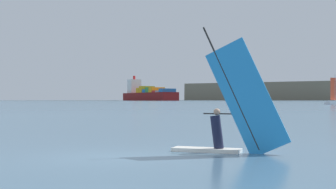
% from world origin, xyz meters
% --- Properties ---
extents(ground_plane, '(4000.00, 4000.00, 0.00)m').
position_xyz_m(ground_plane, '(0.00, 0.00, 0.00)').
color(ground_plane, '#476B84').
extents(windsurfer, '(3.81, 0.69, 4.24)m').
position_xyz_m(windsurfer, '(2.89, 2.45, 0.99)').
color(windsurfer, white).
rests_on(windsurfer, ground_plane).
extents(cargo_ship, '(127.79, 117.87, 40.72)m').
position_xyz_m(cargo_ship, '(-284.18, 669.22, 9.77)').
color(cargo_ship, maroon).
rests_on(cargo_ship, ground_plane).
extents(distant_headland, '(1012.10, 573.93, 35.12)m').
position_xyz_m(distant_headland, '(-443.55, 1166.65, 17.56)').
color(distant_headland, '#756B56').
rests_on(distant_headland, ground_plane).
extents(small_sailboat, '(6.80, 6.80, 10.17)m').
position_xyz_m(small_sailboat, '(2.64, 156.91, 0.93)').
color(small_sailboat, white).
rests_on(small_sailboat, ground_plane).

